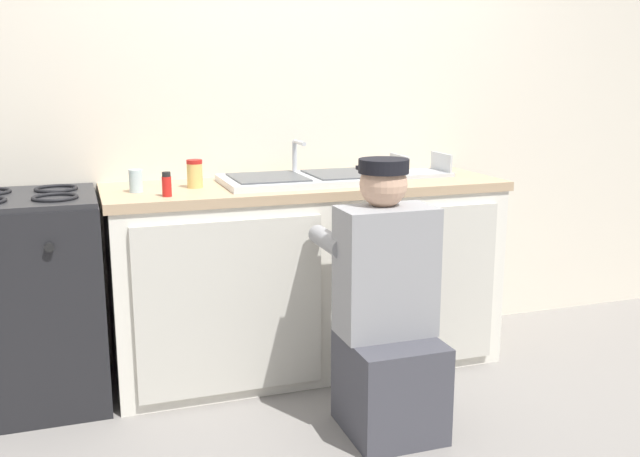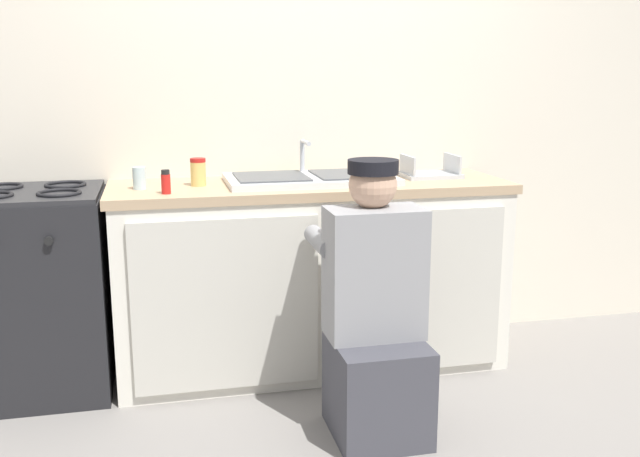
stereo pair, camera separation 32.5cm
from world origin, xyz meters
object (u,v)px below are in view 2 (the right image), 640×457
Objects in this scene: plumber_person at (375,323)px; spice_bottle_red at (166,182)px; dish_rack_tray at (430,172)px; condiment_jar at (198,172)px; stove_range at (38,291)px; water_glass at (139,178)px; sink_double_basin at (310,178)px.

plumber_person is 10.52× the size of spice_bottle_red.
plumber_person is at bearing -124.15° from dish_rack_tray.
spice_bottle_red is at bearing -127.16° from condiment_jar.
stove_range is 0.69m from water_glass.
plumber_person is 1.25m from water_glass.
water_glass is (0.47, -0.03, 0.51)m from stove_range.
dish_rack_tray is at bearing 55.85° from plumber_person.
spice_bottle_red is (0.58, -0.19, 0.51)m from stove_range.
sink_double_basin is at bearing 97.93° from plumber_person.
sink_double_basin is 2.86× the size of dish_rack_tray.
water_glass reaches higher than stove_range.
plumber_person is 1.08m from spice_bottle_red.
sink_double_basin is 0.53m from condiment_jar.
spice_bottle_red is at bearing -170.19° from dish_rack_tray.
sink_double_basin is 1.35m from stove_range.
condiment_jar reaches higher than water_glass.
condiment_jar is 1.15m from dish_rack_tray.
condiment_jar reaches higher than spice_bottle_red.
spice_bottle_red reaches higher than water_glass.
sink_double_basin reaches higher than dish_rack_tray.
dish_rack_tray is at bearing 2.79° from water_glass.
spice_bottle_red is at bearing -164.57° from sink_double_basin.
condiment_jar is at bearing 178.73° from sink_double_basin.
sink_double_basin is at bearing 2.26° from water_glass.
spice_bottle_red is (-0.15, -0.20, -0.01)m from condiment_jar.
stove_range is 8.95× the size of spice_bottle_red.
plumber_person is at bearing -38.07° from water_glass.
spice_bottle_red reaches higher than stove_range.
dish_rack_tray is 2.67× the size of spice_bottle_red.
plumber_person reaches higher than spice_bottle_red.
condiment_jar is (-0.63, 0.74, 0.52)m from plumber_person.
stove_range is at bearing 151.88° from plumber_person.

